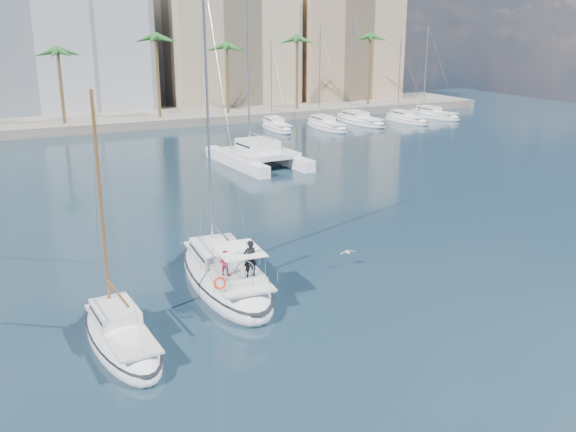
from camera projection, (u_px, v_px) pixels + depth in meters
ground at (305, 274)px, 36.59m from camera, size 160.00×160.00×0.00m
quay at (103, 121)px, 88.94m from camera, size 120.00×14.00×1.20m
building_beige at (227, 46)px, 103.15m from camera, size 20.00×14.00×20.00m
building_tan_right at (341, 51)px, 110.07m from camera, size 18.00×12.00×18.00m
palm_centre at (103, 50)px, 82.69m from camera, size 3.60×3.60×12.30m
palm_right at (332, 46)px, 96.89m from camera, size 3.60×3.60×12.30m
main_sloop at (225, 276)px, 34.89m from camera, size 4.49×11.89×17.32m
small_sloop at (121, 337)px, 28.28m from camera, size 3.09×8.33×11.76m
catamaran at (258, 153)px, 64.37m from camera, size 7.01×12.65×17.81m
seagull at (348, 252)px, 37.25m from camera, size 1.03×0.44×0.19m
moored_yacht_a at (276, 130)px, 85.41m from camera, size 3.37×9.52×11.90m
moored_yacht_b at (326, 129)px, 86.40m from camera, size 3.32×10.83×13.72m
moored_yacht_c at (360, 123)px, 90.84m from camera, size 3.98×12.33×15.54m
moored_yacht_d at (406, 122)px, 91.83m from camera, size 3.52×9.55×11.90m
moored_yacht_e at (433, 118)px, 96.27m from camera, size 4.61×11.11×13.72m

